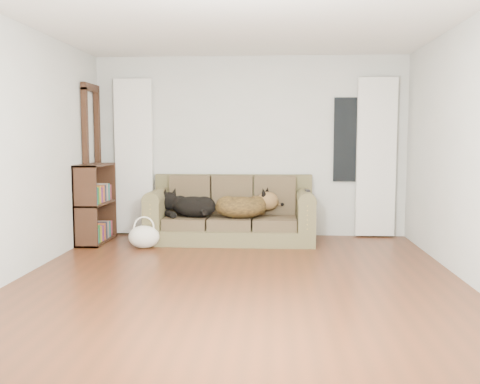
# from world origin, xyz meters

# --- Properties ---
(floor) EXTENTS (5.00, 5.00, 0.00)m
(floor) POSITION_xyz_m (0.00, 0.00, 0.00)
(floor) COLOR #472513
(floor) RESTS_ON ground
(ceiling) EXTENTS (5.00, 5.00, 0.00)m
(ceiling) POSITION_xyz_m (0.00, 0.00, 2.60)
(ceiling) COLOR white
(ceiling) RESTS_ON ground
(wall_back) EXTENTS (4.50, 0.04, 2.60)m
(wall_back) POSITION_xyz_m (0.00, 2.50, 1.30)
(wall_back) COLOR beige
(wall_back) RESTS_ON ground
(wall_left) EXTENTS (0.04, 5.00, 2.60)m
(wall_left) POSITION_xyz_m (-2.25, 0.00, 1.30)
(wall_left) COLOR beige
(wall_left) RESTS_ON ground
(wall_right) EXTENTS (0.04, 5.00, 2.60)m
(wall_right) POSITION_xyz_m (2.25, 0.00, 1.30)
(wall_right) COLOR beige
(wall_right) RESTS_ON ground
(curtain_left) EXTENTS (0.55, 0.08, 2.25)m
(curtain_left) POSITION_xyz_m (-1.70, 2.42, 1.15)
(curtain_left) COLOR white
(curtain_left) RESTS_ON ground
(curtain_right) EXTENTS (0.55, 0.08, 2.25)m
(curtain_right) POSITION_xyz_m (1.80, 2.42, 1.15)
(curtain_right) COLOR white
(curtain_right) RESTS_ON ground
(window_pane) EXTENTS (0.50, 0.03, 1.20)m
(window_pane) POSITION_xyz_m (1.45, 2.47, 1.40)
(window_pane) COLOR black
(window_pane) RESTS_ON wall_back
(door_casing) EXTENTS (0.07, 0.60, 2.10)m
(door_casing) POSITION_xyz_m (-2.20, 2.05, 1.05)
(door_casing) COLOR black
(door_casing) RESTS_ON ground
(sofa) EXTENTS (2.26, 0.98, 0.93)m
(sofa) POSITION_xyz_m (-0.24, 1.97, 0.45)
(sofa) COLOR brown
(sofa) RESTS_ON floor
(dog_black_lab) EXTENTS (0.83, 0.78, 0.29)m
(dog_black_lab) POSITION_xyz_m (-0.79, 1.92, 0.48)
(dog_black_lab) COLOR black
(dog_black_lab) RESTS_ON sofa
(dog_shepherd) EXTENTS (0.73, 0.52, 0.32)m
(dog_shepherd) POSITION_xyz_m (-0.06, 1.87, 0.49)
(dog_shepherd) COLOR black
(dog_shepherd) RESTS_ON sofa
(tv_remote) EXTENTS (0.06, 0.18, 0.02)m
(tv_remote) POSITION_xyz_m (0.79, 1.81, 0.73)
(tv_remote) COLOR black
(tv_remote) RESTS_ON sofa
(tote_bag) EXTENTS (0.49, 0.44, 0.29)m
(tote_bag) POSITION_xyz_m (-1.33, 1.44, 0.16)
(tote_bag) COLOR silver
(tote_bag) RESTS_ON floor
(bookshelf) EXTENTS (0.38, 0.88, 1.07)m
(bookshelf) POSITION_xyz_m (-2.09, 1.81, 0.50)
(bookshelf) COLOR black
(bookshelf) RESTS_ON floor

